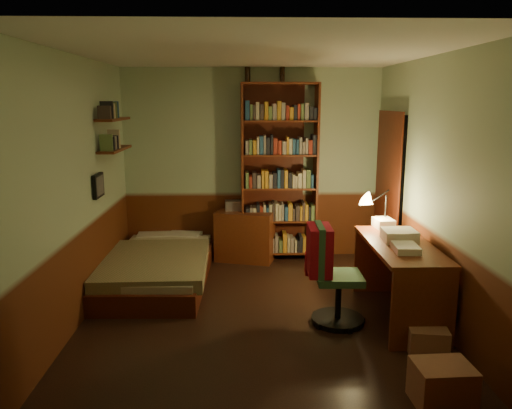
{
  "coord_description": "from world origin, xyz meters",
  "views": [
    {
      "loc": [
        -0.16,
        -4.84,
        2.15
      ],
      "look_at": [
        0.0,
        0.25,
        1.1
      ],
      "focal_mm": 35.0,
      "sensor_mm": 36.0,
      "label": 1
    }
  ],
  "objects_px": {
    "bookshelf": "(279,173)",
    "cardboard_box_a": "(442,384)",
    "desk": "(398,281)",
    "office_chair": "(339,281)",
    "mini_stereo": "(234,205)",
    "cardboard_box_b": "(427,340)",
    "desk_lamp": "(386,198)",
    "dresser": "(245,236)",
    "bed": "(158,257)"
  },
  "relations": [
    {
      "from": "bookshelf",
      "to": "cardboard_box_a",
      "type": "height_order",
      "value": "bookshelf"
    },
    {
      "from": "desk",
      "to": "office_chair",
      "type": "relative_size",
      "value": 1.65
    },
    {
      "from": "desk",
      "to": "mini_stereo",
      "type": "bearing_deg",
      "value": 130.08
    },
    {
      "from": "cardboard_box_a",
      "to": "cardboard_box_b",
      "type": "relative_size",
      "value": 1.24
    },
    {
      "from": "bookshelf",
      "to": "cardboard_box_b",
      "type": "xyz_separation_m",
      "value": [
        1.1,
        -2.72,
        -1.08
      ]
    },
    {
      "from": "bookshelf",
      "to": "desk",
      "type": "bearing_deg",
      "value": -63.44
    },
    {
      "from": "desk_lamp",
      "to": "office_chair",
      "type": "relative_size",
      "value": 0.72
    },
    {
      "from": "desk",
      "to": "office_chair",
      "type": "distance_m",
      "value": 0.64
    },
    {
      "from": "office_chair",
      "to": "bookshelf",
      "type": "bearing_deg",
      "value": 103.4
    },
    {
      "from": "dresser",
      "to": "bookshelf",
      "type": "height_order",
      "value": "bookshelf"
    },
    {
      "from": "desk",
      "to": "office_chair",
      "type": "xyz_separation_m",
      "value": [
        -0.63,
        -0.12,
        0.05
      ]
    },
    {
      "from": "bed",
      "to": "desk",
      "type": "height_order",
      "value": "desk"
    },
    {
      "from": "bookshelf",
      "to": "office_chair",
      "type": "xyz_separation_m",
      "value": [
        0.43,
        -2.1,
        -0.76
      ]
    },
    {
      "from": "desk_lamp",
      "to": "desk",
      "type": "bearing_deg",
      "value": -75.76
    },
    {
      "from": "cardboard_box_b",
      "to": "mini_stereo",
      "type": "bearing_deg",
      "value": 121.81
    },
    {
      "from": "mini_stereo",
      "to": "cardboard_box_b",
      "type": "xyz_separation_m",
      "value": [
        1.71,
        -2.76,
        -0.63
      ]
    },
    {
      "from": "mini_stereo",
      "to": "bookshelf",
      "type": "height_order",
      "value": "bookshelf"
    },
    {
      "from": "desk_lamp",
      "to": "office_chair",
      "type": "distance_m",
      "value": 1.26
    },
    {
      "from": "cardboard_box_a",
      "to": "mini_stereo",
      "type": "bearing_deg",
      "value": 113.69
    },
    {
      "from": "dresser",
      "to": "cardboard_box_a",
      "type": "distance_m",
      "value": 3.67
    },
    {
      "from": "mini_stereo",
      "to": "cardboard_box_a",
      "type": "xyz_separation_m",
      "value": [
        1.54,
        -3.51,
        -0.6
      ]
    },
    {
      "from": "mini_stereo",
      "to": "bed",
      "type": "bearing_deg",
      "value": -138.18
    },
    {
      "from": "cardboard_box_a",
      "to": "bookshelf",
      "type": "bearing_deg",
      "value": 104.94
    },
    {
      "from": "bed",
      "to": "desk",
      "type": "distance_m",
      "value": 2.81
    },
    {
      "from": "bookshelf",
      "to": "cardboard_box_a",
      "type": "bearing_deg",
      "value": -76.71
    },
    {
      "from": "desk",
      "to": "bed",
      "type": "bearing_deg",
      "value": 157.36
    },
    {
      "from": "cardboard_box_b",
      "to": "desk_lamp",
      "type": "bearing_deg",
      "value": 89.68
    },
    {
      "from": "bookshelf",
      "to": "desk",
      "type": "height_order",
      "value": "bookshelf"
    },
    {
      "from": "office_chair",
      "to": "desk_lamp",
      "type": "bearing_deg",
      "value": 53.13
    },
    {
      "from": "bed",
      "to": "cardboard_box_b",
      "type": "distance_m",
      "value": 3.21
    },
    {
      "from": "bed",
      "to": "desk",
      "type": "relative_size",
      "value": 1.46
    },
    {
      "from": "bookshelf",
      "to": "desk_lamp",
      "type": "relative_size",
      "value": 3.77
    },
    {
      "from": "bed",
      "to": "mini_stereo",
      "type": "bearing_deg",
      "value": 47.1
    },
    {
      "from": "dresser",
      "to": "mini_stereo",
      "type": "bearing_deg",
      "value": 154.7
    },
    {
      "from": "bookshelf",
      "to": "office_chair",
      "type": "distance_m",
      "value": 2.27
    },
    {
      "from": "mini_stereo",
      "to": "desk",
      "type": "xyz_separation_m",
      "value": [
        1.68,
        -2.02,
        -0.36
      ]
    },
    {
      "from": "desk_lamp",
      "to": "cardboard_box_a",
      "type": "distance_m",
      "value": 2.41
    },
    {
      "from": "dresser",
      "to": "bookshelf",
      "type": "distance_m",
      "value": 0.98
    },
    {
      "from": "mini_stereo",
      "to": "desk",
      "type": "bearing_deg",
      "value": -53.83
    },
    {
      "from": "dresser",
      "to": "office_chair",
      "type": "xyz_separation_m",
      "value": [
        0.9,
        -2.01,
        0.1
      ]
    },
    {
      "from": "dresser",
      "to": "mini_stereo",
      "type": "xyz_separation_m",
      "value": [
        -0.15,
        0.13,
        0.41
      ]
    },
    {
      "from": "bed",
      "to": "bookshelf",
      "type": "height_order",
      "value": "bookshelf"
    },
    {
      "from": "office_chair",
      "to": "cardboard_box_b",
      "type": "bearing_deg",
      "value": -41.44
    },
    {
      "from": "bookshelf",
      "to": "desk_lamp",
      "type": "height_order",
      "value": "bookshelf"
    },
    {
      "from": "bed",
      "to": "cardboard_box_a",
      "type": "xyz_separation_m",
      "value": [
        2.45,
        -2.59,
        -0.16
      ]
    },
    {
      "from": "desk_lamp",
      "to": "office_chair",
      "type": "xyz_separation_m",
      "value": [
        -0.67,
        -0.84,
        -0.65
      ]
    },
    {
      "from": "mini_stereo",
      "to": "bookshelf",
      "type": "xyz_separation_m",
      "value": [
        0.61,
        -0.04,
        0.45
      ]
    },
    {
      "from": "mini_stereo",
      "to": "desk",
      "type": "relative_size",
      "value": 0.17
    },
    {
      "from": "cardboard_box_b",
      "to": "bookshelf",
      "type": "bearing_deg",
      "value": 111.98
    },
    {
      "from": "bed",
      "to": "cardboard_box_a",
      "type": "height_order",
      "value": "bed"
    }
  ]
}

